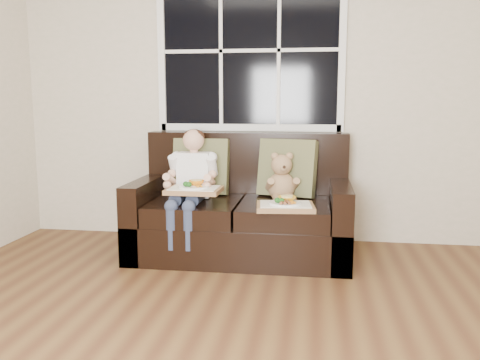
% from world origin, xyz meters
% --- Properties ---
extents(room_walls, '(4.52, 5.02, 2.71)m').
position_xyz_m(room_walls, '(0.00, 0.00, 1.59)').
color(room_walls, beige).
rests_on(room_walls, ground).
extents(window_back, '(1.62, 0.04, 1.37)m').
position_xyz_m(window_back, '(-0.20, 2.48, 1.65)').
color(window_back, black).
rests_on(window_back, room_walls).
extents(loveseat, '(1.70, 0.92, 0.96)m').
position_xyz_m(loveseat, '(-0.20, 2.02, 0.31)').
color(loveseat, black).
rests_on(loveseat, ground).
extents(pillow_left, '(0.46, 0.21, 0.48)m').
position_xyz_m(pillow_left, '(-0.57, 2.17, 0.68)').
color(pillow_left, '#686941').
rests_on(pillow_left, loveseat).
extents(pillow_right, '(0.50, 0.31, 0.48)m').
position_xyz_m(pillow_right, '(0.15, 2.17, 0.68)').
color(pillow_right, '#686941').
rests_on(pillow_right, loveseat).
extents(child, '(0.38, 0.59, 0.85)m').
position_xyz_m(child, '(-0.59, 1.90, 0.64)').
color(child, white).
rests_on(child, loveseat).
extents(teddy_bear, '(0.26, 0.32, 0.39)m').
position_xyz_m(teddy_bear, '(0.11, 2.03, 0.60)').
color(teddy_bear, '#A37956').
rests_on(teddy_bear, loveseat).
extents(tray_left, '(0.41, 0.31, 0.09)m').
position_xyz_m(tray_left, '(-0.52, 1.71, 0.57)').
color(tray_left, '#916341').
rests_on(tray_left, child).
extents(tray_right, '(0.44, 0.36, 0.09)m').
position_xyz_m(tray_right, '(0.16, 1.66, 0.48)').
color(tray_right, '#916341').
rests_on(tray_right, loveseat).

